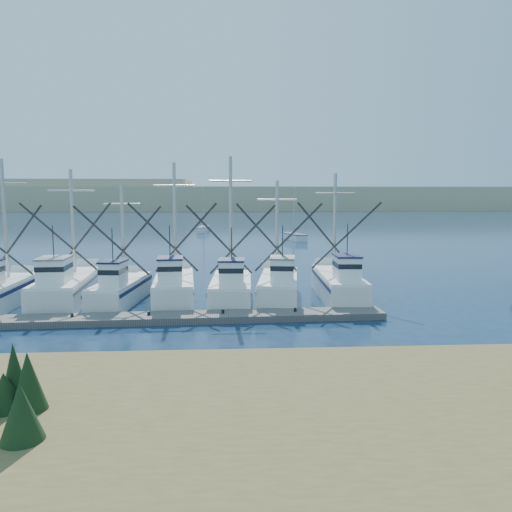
% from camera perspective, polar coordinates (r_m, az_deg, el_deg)
% --- Properties ---
extents(ground, '(500.00, 500.00, 0.00)m').
position_cam_1_polar(ground, '(22.49, 6.12, -10.64)').
color(ground, '#0D243B').
rests_on(ground, ground).
extents(shore_bank, '(40.00, 10.00, 1.60)m').
position_cam_1_polar(shore_bank, '(13.38, -23.61, -20.30)').
color(shore_bank, '#4C422D').
rests_on(shore_bank, ground).
extents(floating_dock, '(27.85, 2.97, 0.37)m').
position_cam_1_polar(floating_dock, '(27.80, -14.22, -6.98)').
color(floating_dock, '#66615C').
rests_on(floating_dock, ground).
extents(dune_ridge, '(360.00, 60.00, 10.00)m').
position_cam_1_polar(dune_ridge, '(231.16, -2.56, 6.59)').
color(dune_ridge, tan).
rests_on(dune_ridge, ground).
extents(trawler_fleet, '(27.43, 9.42, 9.25)m').
position_cam_1_polar(trawler_fleet, '(32.36, -12.37, -3.54)').
color(trawler_fleet, white).
rests_on(trawler_fleet, ground).
extents(sailboat_near, '(3.18, 6.89, 8.10)m').
position_cam_1_polar(sailboat_near, '(75.19, 4.37, 2.20)').
color(sailboat_near, white).
rests_on(sailboat_near, ground).
extents(sailboat_far, '(2.07, 6.22, 8.10)m').
position_cam_1_polar(sailboat_far, '(91.76, -6.01, 3.06)').
color(sailboat_far, white).
rests_on(sailboat_far, ground).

